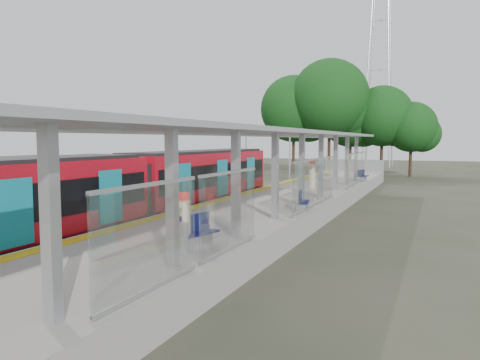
# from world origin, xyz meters

# --- Properties ---
(trackbed) EXTENTS (3.00, 70.00, 0.24)m
(trackbed) POSITION_xyz_m (-4.50, 20.00, 0.12)
(trackbed) COLOR #59544C
(trackbed) RESTS_ON ground
(platform) EXTENTS (6.00, 50.00, 1.00)m
(platform) POSITION_xyz_m (0.00, 20.00, 0.50)
(platform) COLOR gray
(platform) RESTS_ON ground
(tactile_strip) EXTENTS (0.60, 50.00, 0.02)m
(tactile_strip) POSITION_xyz_m (-2.55, 20.00, 1.01)
(tactile_strip) COLOR gold
(tactile_strip) RESTS_ON platform
(end_fence) EXTENTS (6.00, 0.10, 1.20)m
(end_fence) POSITION_xyz_m (0.00, 44.95, 1.60)
(end_fence) COLOR #9EA0A5
(end_fence) RESTS_ON platform
(train) EXTENTS (2.74, 27.60, 3.62)m
(train) POSITION_xyz_m (-4.50, 12.74, 2.05)
(train) COLOR black
(train) RESTS_ON ground
(canopy) EXTENTS (3.27, 38.00, 3.66)m
(canopy) POSITION_xyz_m (1.61, 16.19, 4.20)
(canopy) COLOR #9EA0A5
(canopy) RESTS_ON platform
(pylon) EXTENTS (8.00, 4.00, 38.00)m
(pylon) POSITION_xyz_m (-1.00, 73.00, 19.00)
(pylon) COLOR #9EA0A5
(pylon) RESTS_ON ground
(tree_cluster) EXTENTS (20.58, 10.48, 13.77)m
(tree_cluster) POSITION_xyz_m (-3.05, 52.27, 7.89)
(tree_cluster) COLOR #382316
(tree_cluster) RESTS_ON ground
(catenary_masts) EXTENTS (2.08, 48.16, 5.40)m
(catenary_masts) POSITION_xyz_m (-6.22, 19.00, 2.91)
(catenary_masts) COLOR #9EA0A5
(catenary_masts) RESTS_ON ground
(bench_near) EXTENTS (0.81, 1.54, 1.01)m
(bench_near) POSITION_xyz_m (1.56, 8.02, 1.53)
(bench_near) COLOR #111355
(bench_near) RESTS_ON platform
(bench_mid) EXTENTS (0.69, 1.42, 0.93)m
(bench_mid) POSITION_xyz_m (2.48, 16.43, 1.49)
(bench_mid) COLOR #111355
(bench_mid) RESTS_ON platform
(bench_far) EXTENTS (0.70, 1.40, 0.92)m
(bench_far) POSITION_xyz_m (2.62, 33.33, 1.48)
(bench_far) COLOR #111355
(bench_far) RESTS_ON platform
(info_pillar_near) EXTENTS (0.38, 0.38, 1.69)m
(info_pillar_near) POSITION_xyz_m (1.32, 7.75, 1.73)
(info_pillar_near) COLOR beige
(info_pillar_near) RESTS_ON platform
(info_pillar_far) EXTENTS (0.43, 0.43, 1.90)m
(info_pillar_far) POSITION_xyz_m (0.40, 26.29, 1.82)
(info_pillar_far) COLOR beige
(info_pillar_far) RESTS_ON platform
(litter_bin) EXTENTS (0.46, 0.46, 0.88)m
(litter_bin) POSITION_xyz_m (1.48, 7.32, 1.44)
(litter_bin) COLOR #9EA0A5
(litter_bin) RESTS_ON platform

